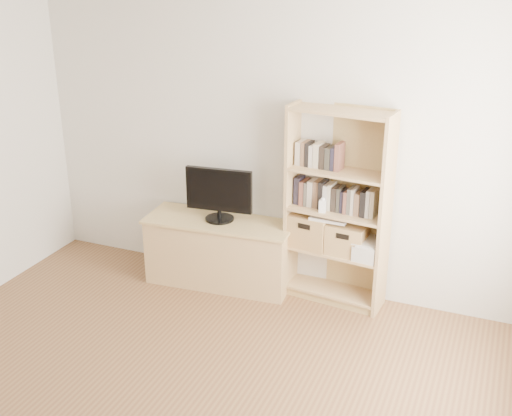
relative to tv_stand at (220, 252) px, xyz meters
The scene contains 12 objects.
back_wall 1.13m from the tv_stand, 28.41° to the left, with size 4.50×0.02×2.60m, color silver.
ceiling 3.26m from the tv_stand, 78.89° to the right, with size 4.50×5.00×0.01m, color white.
tv_stand is the anchor object (origin of this frame).
bookshelf 1.18m from the tv_stand, ahead, with size 0.84×0.30×1.69m, color tan.
television 0.55m from the tv_stand, ahead, with size 0.59×0.05×0.46m, color black.
books_row_mid 1.22m from the tv_stand, ahead, with size 0.80×0.16×0.21m, color #201E2D.
books_row_upper 1.31m from the tv_stand, ahead, with size 0.41×0.15×0.22m, color #201E2D.
baby_monitor 1.10m from the tv_stand, ahead, with size 0.06×0.04×0.11m, color white.
basket_left 0.88m from the tv_stand, ahead, with size 0.34×0.28×0.28m, color tan.
basket_right 1.18m from the tv_stand, ahead, with size 0.31×0.26×0.26m, color tan.
laptop 1.09m from the tv_stand, ahead, with size 0.31×0.21×0.02m, color white.
magazine_stack 1.35m from the tv_stand, ahead, with size 0.19×0.28×0.13m, color beige.
Camera 1 is at (1.84, -2.43, 2.82)m, focal length 45.00 mm.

